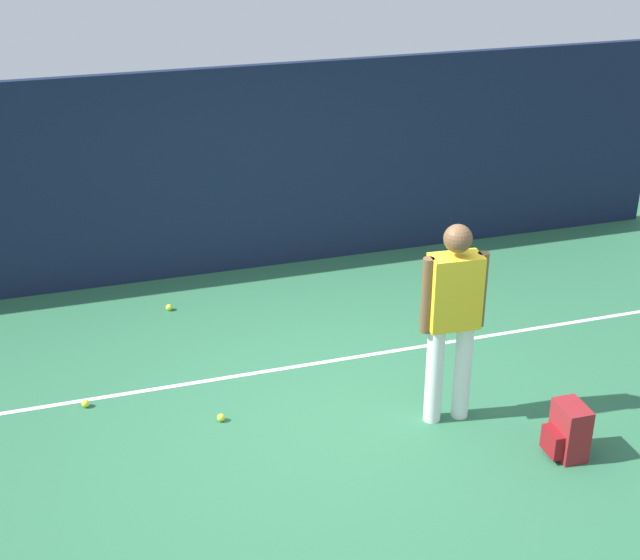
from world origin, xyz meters
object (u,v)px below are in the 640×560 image
at_px(backpack, 568,432).
at_px(tennis_ball_near_player, 221,418).
at_px(tennis_ball_by_fence, 86,404).
at_px(water_bottle, 453,279).
at_px(tennis_ball_mid_court, 169,307).
at_px(tennis_player, 453,313).

xyz_separation_m(backpack, tennis_ball_near_player, (-2.44, 1.23, -0.18)).
xyz_separation_m(tennis_ball_near_player, tennis_ball_by_fence, (-1.04, 0.54, 0.00)).
distance_m(tennis_ball_near_player, water_bottle, 3.33).
bearing_deg(tennis_ball_mid_court, tennis_player, -54.23).
bearing_deg(tennis_ball_near_player, tennis_ball_by_fence, 152.43).
bearing_deg(tennis_ball_mid_court, backpack, -52.75).
distance_m(tennis_ball_by_fence, water_bottle, 4.07).
distance_m(tennis_player, tennis_ball_by_fence, 3.14).
bearing_deg(tennis_ball_by_fence, tennis_ball_mid_court, 58.95).
distance_m(tennis_ball_mid_court, water_bottle, 2.99).
relative_size(tennis_ball_by_fence, water_bottle, 0.28).
xyz_separation_m(tennis_ball_near_player, tennis_ball_mid_court, (-0.10, 2.10, 0.00)).
xyz_separation_m(backpack, tennis_ball_mid_court, (-2.54, 3.34, -0.18)).
distance_m(tennis_ball_by_fence, tennis_ball_mid_court, 1.82).
height_order(tennis_player, tennis_ball_near_player, tennis_player).
relative_size(tennis_ball_mid_court, water_bottle, 0.28).
bearing_deg(water_bottle, tennis_ball_mid_court, 172.40).
xyz_separation_m(backpack, tennis_ball_by_fence, (-3.48, 1.78, -0.18)).
distance_m(tennis_ball_near_player, tennis_ball_mid_court, 2.10).
relative_size(backpack, tennis_ball_mid_court, 6.67).
bearing_deg(backpack, tennis_ball_mid_court, -141.52).
xyz_separation_m(tennis_player, tennis_ball_near_player, (-1.77, 0.50, -0.93)).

